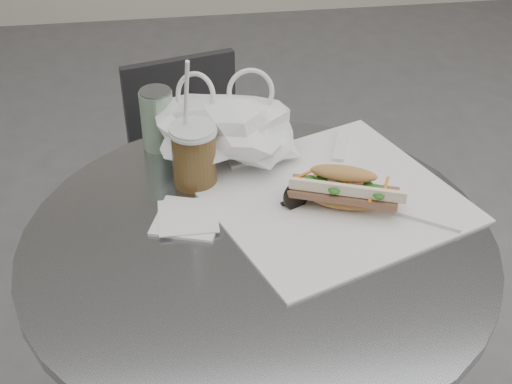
{
  "coord_description": "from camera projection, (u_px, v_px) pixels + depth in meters",
  "views": [
    {
      "loc": [
        -0.12,
        -0.67,
        1.46
      ],
      "look_at": [
        0.01,
        0.26,
        0.79
      ],
      "focal_mm": 50.0,
      "sensor_mm": 36.0,
      "label": 1
    }
  ],
  "objects": [
    {
      "name": "plastic_bag",
      "position": [
        225.0,
        131.0,
        1.29
      ],
      "size": [
        0.29,
        0.26,
        0.12
      ],
      "primitive_type": null,
      "rotation": [
        0.0,
        0.0,
        -0.38
      ],
      "color": "white",
      "rests_on": "cafe_table"
    },
    {
      "name": "chair_far",
      "position": [
        202.0,
        214.0,
        1.89
      ],
      "size": [
        0.37,
        0.4,
        0.7
      ],
      "rotation": [
        0.0,
        0.0,
        3.39
      ],
      "color": "#313134",
      "rests_on": "ground"
    },
    {
      "name": "cafe_table",
      "position": [
        257.0,
        354.0,
        1.3
      ],
      "size": [
        0.76,
        0.76,
        0.74
      ],
      "color": "slate",
      "rests_on": "ground"
    },
    {
      "name": "sunglasses",
      "position": [
        310.0,
        191.0,
        1.21
      ],
      "size": [
        0.11,
        0.07,
        0.05
      ],
      "rotation": [
        0.0,
        0.0,
        0.45
      ],
      "color": "black",
      "rests_on": "cafe_table"
    },
    {
      "name": "banh_mi",
      "position": [
        343.0,
        189.0,
        1.18
      ],
      "size": [
        0.24,
        0.16,
        0.08
      ],
      "rotation": [
        0.0,
        0.0,
        -0.36
      ],
      "color": "tan",
      "rests_on": "sandwich_paper"
    },
    {
      "name": "napkin_stack",
      "position": [
        188.0,
        218.0,
        1.17
      ],
      "size": [
        0.13,
        0.13,
        0.01
      ],
      "color": "white",
      "rests_on": "cafe_table"
    },
    {
      "name": "iced_coffee",
      "position": [
        194.0,
        154.0,
        1.23
      ],
      "size": [
        0.08,
        0.08,
        0.24
      ],
      "color": "brown",
      "rests_on": "cafe_table"
    },
    {
      "name": "drink_can",
      "position": [
        158.0,
        119.0,
        1.33
      ],
      "size": [
        0.06,
        0.06,
        0.12
      ],
      "color": "#54905A",
      "rests_on": "cafe_table"
    },
    {
      "name": "sandwich_paper",
      "position": [
        330.0,
        197.0,
        1.22
      ],
      "size": [
        0.51,
        0.49,
        0.0
      ],
      "primitive_type": "cube",
      "rotation": [
        0.0,
        0.0,
        0.37
      ],
      "color": "white",
      "rests_on": "cafe_table"
    }
  ]
}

